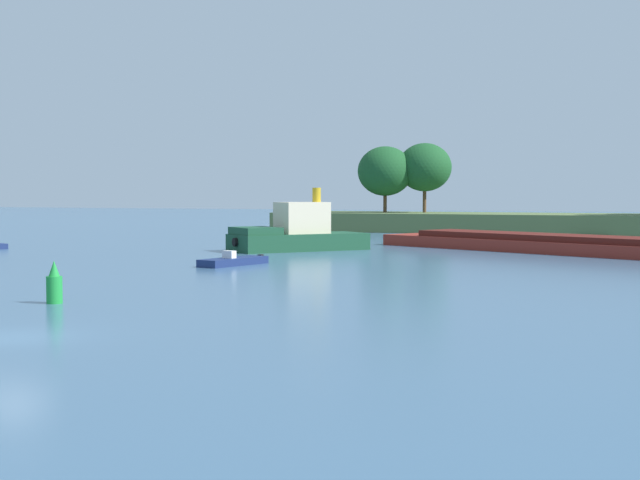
{
  "coord_description": "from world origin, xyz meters",
  "views": [
    {
      "loc": [
        20.98,
        -26.07,
        5.0
      ],
      "look_at": [
        -4.4,
        41.14,
        1.2
      ],
      "focal_mm": 53.14,
      "sensor_mm": 36.0,
      "label": 1
    }
  ],
  "objects_px": {
    "small_motorboat": "(233,261)",
    "channel_buoy_green": "(54,285)",
    "cargo_barge": "(584,244)",
    "tugboat": "(297,234)"
  },
  "relations": [
    {
      "from": "cargo_barge",
      "to": "channel_buoy_green",
      "type": "distance_m",
      "value": 45.43
    },
    {
      "from": "tugboat",
      "to": "small_motorboat",
      "type": "bearing_deg",
      "value": -83.22
    },
    {
      "from": "small_motorboat",
      "to": "channel_buoy_green",
      "type": "height_order",
      "value": "channel_buoy_green"
    },
    {
      "from": "cargo_barge",
      "to": "small_motorboat",
      "type": "distance_m",
      "value": 28.45
    },
    {
      "from": "channel_buoy_green",
      "to": "cargo_barge",
      "type": "bearing_deg",
      "value": 65.37
    },
    {
      "from": "cargo_barge",
      "to": "tugboat",
      "type": "relative_size",
      "value": 3.05
    },
    {
      "from": "cargo_barge",
      "to": "channel_buoy_green",
      "type": "bearing_deg",
      "value": -114.63
    },
    {
      "from": "cargo_barge",
      "to": "tugboat",
      "type": "height_order",
      "value": "cargo_barge"
    },
    {
      "from": "small_motorboat",
      "to": "tugboat",
      "type": "relative_size",
      "value": 0.51
    },
    {
      "from": "tugboat",
      "to": "channel_buoy_green",
      "type": "xyz_separation_m",
      "value": [
        3.78,
        -37.75,
        -0.53
      ]
    }
  ]
}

